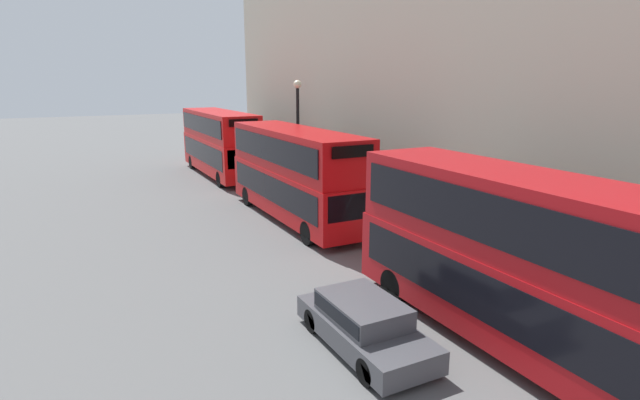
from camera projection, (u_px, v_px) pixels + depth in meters
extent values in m
cube|color=#A80F14|center=(530.00, 301.00, 12.03)|extent=(2.55, 11.15, 2.09)
cube|color=#A80F14|center=(538.00, 220.00, 11.55)|extent=(2.50, 10.93, 1.98)
cube|color=black|center=(531.00, 291.00, 11.97)|extent=(2.59, 10.26, 1.17)
cube|color=black|center=(539.00, 216.00, 11.53)|extent=(2.59, 10.26, 1.19)
cylinder|color=black|center=(394.00, 285.00, 15.17)|extent=(0.30, 1.00, 1.00)
cylinder|color=black|center=(451.00, 272.00, 16.17)|extent=(0.30, 1.00, 1.00)
cube|color=#B20C0F|center=(295.00, 191.00, 23.80)|extent=(2.55, 10.61, 2.10)
cube|color=#B20C0F|center=(295.00, 149.00, 23.33)|extent=(2.50, 10.40, 1.90)
cube|color=black|center=(295.00, 186.00, 23.74)|extent=(2.59, 9.76, 1.18)
cube|color=black|center=(295.00, 147.00, 23.31)|extent=(2.59, 9.76, 1.14)
cube|color=black|center=(352.00, 207.00, 19.15)|extent=(2.17, 0.06, 1.05)
cube|color=black|center=(353.00, 152.00, 18.64)|extent=(1.78, 0.06, 0.45)
cylinder|color=black|center=(308.00, 233.00, 20.31)|extent=(0.30, 1.00, 1.00)
cylinder|color=black|center=(356.00, 226.00, 21.32)|extent=(0.30, 1.00, 1.00)
cylinder|color=black|center=(248.00, 196.00, 26.72)|extent=(0.30, 1.00, 1.00)
cylinder|color=black|center=(286.00, 192.00, 27.72)|extent=(0.30, 1.00, 1.00)
cube|color=red|center=(220.00, 155.00, 34.71)|extent=(2.55, 10.71, 2.28)
cube|color=red|center=(219.00, 125.00, 34.22)|extent=(2.50, 10.50, 1.83)
cube|color=black|center=(220.00, 151.00, 34.64)|extent=(2.59, 9.85, 1.28)
cube|color=black|center=(219.00, 124.00, 34.20)|extent=(2.59, 9.85, 1.10)
cube|color=black|center=(245.00, 159.00, 30.00)|extent=(2.17, 0.06, 1.14)
cube|color=black|center=(244.00, 123.00, 29.49)|extent=(1.78, 0.06, 0.44)
cylinder|color=black|center=(220.00, 179.00, 31.20)|extent=(0.30, 1.00, 1.00)
cylinder|color=black|center=(254.00, 176.00, 32.20)|extent=(0.30, 1.00, 1.00)
cylinder|color=black|center=(192.00, 162.00, 37.69)|extent=(0.30, 1.00, 1.00)
cylinder|color=black|center=(221.00, 160.00, 38.69)|extent=(0.30, 1.00, 1.00)
cube|color=#47474C|center=(365.00, 331.00, 12.48)|extent=(1.77, 4.22, 0.57)
cube|color=#47474C|center=(363.00, 309.00, 12.44)|extent=(1.56, 2.32, 0.53)
cube|color=black|center=(363.00, 308.00, 12.43)|extent=(1.60, 2.20, 0.34)
cylinder|color=black|center=(367.00, 372.00, 11.00)|extent=(0.22, 0.64, 0.64)
cylinder|color=black|center=(423.00, 354.00, 11.69)|extent=(0.22, 0.64, 0.64)
cylinder|color=black|center=(313.00, 321.00, 13.34)|extent=(0.22, 0.64, 0.64)
cylinder|color=black|center=(362.00, 309.00, 14.03)|extent=(0.22, 0.64, 0.64)
cylinder|color=black|center=(298.00, 144.00, 28.16)|extent=(0.18, 0.18, 6.12)
sphere|color=beige|center=(297.00, 84.00, 27.39)|extent=(0.44, 0.44, 0.44)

